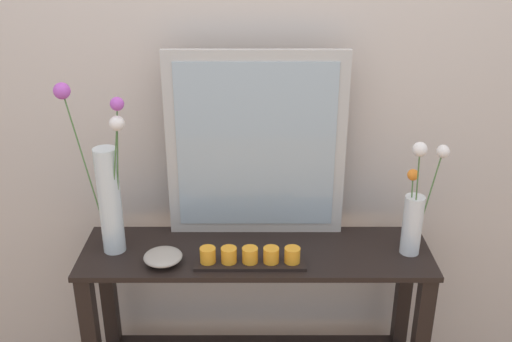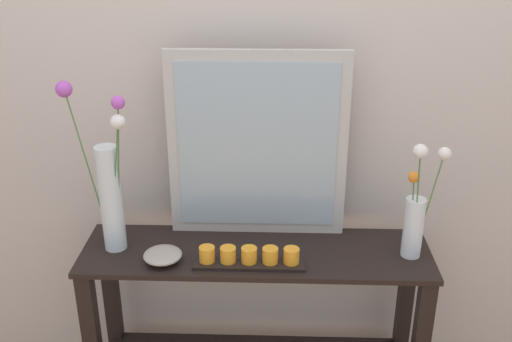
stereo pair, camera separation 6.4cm
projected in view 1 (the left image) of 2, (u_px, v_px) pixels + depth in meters
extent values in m
cube|color=beige|center=(256.00, 78.00, 2.22)|extent=(6.40, 0.08, 2.70)
cube|color=black|center=(256.00, 253.00, 2.18)|extent=(1.28, 0.36, 0.02)
cube|color=black|center=(111.00, 316.00, 2.47)|extent=(0.06, 0.06, 0.76)
cube|color=black|center=(401.00, 316.00, 2.47)|extent=(0.06, 0.06, 0.76)
cube|color=#B7B2AD|center=(256.00, 146.00, 2.17)|extent=(0.66, 0.03, 0.71)
cube|color=#9EADB7|center=(256.00, 147.00, 2.16)|extent=(0.58, 0.00, 0.63)
cylinder|color=silver|center=(110.00, 201.00, 2.10)|extent=(0.08, 0.08, 0.40)
cylinder|color=#4C753D|center=(87.00, 173.00, 2.05)|extent=(0.10, 0.02, 0.59)
sphere|color=#B24CB7|center=(62.00, 91.00, 1.93)|extent=(0.06, 0.06, 0.06)
cylinder|color=#4C753D|center=(114.00, 188.00, 2.06)|extent=(0.08, 0.02, 0.48)
sphere|color=silver|center=(117.00, 123.00, 1.95)|extent=(0.05, 0.05, 0.05)
cylinder|color=#4C753D|center=(118.00, 179.00, 2.05)|extent=(0.05, 0.02, 0.55)
sphere|color=#B24CB7|center=(117.00, 104.00, 1.94)|extent=(0.05, 0.05, 0.05)
cylinder|color=silver|center=(412.00, 225.00, 2.12)|extent=(0.07, 0.07, 0.23)
cylinder|color=#4C753D|center=(427.00, 202.00, 2.08)|extent=(0.07, 0.02, 0.38)
sphere|color=silver|center=(443.00, 151.00, 2.01)|extent=(0.05, 0.05, 0.05)
cylinder|color=#4C753D|center=(416.00, 200.00, 2.06)|extent=(0.04, 0.07, 0.41)
sphere|color=silver|center=(420.00, 149.00, 1.95)|extent=(0.05, 0.05, 0.05)
cylinder|color=#4C753D|center=(411.00, 212.00, 2.10)|extent=(0.02, 0.01, 0.29)
sphere|color=orange|center=(413.00, 175.00, 2.04)|extent=(0.04, 0.04, 0.04)
cube|color=black|center=(250.00, 263.00, 2.09)|extent=(0.39, 0.09, 0.01)
cylinder|color=orange|center=(208.00, 255.00, 2.08)|extent=(0.06, 0.06, 0.05)
cylinder|color=orange|center=(229.00, 255.00, 2.08)|extent=(0.06, 0.06, 0.05)
cylinder|color=orange|center=(250.00, 255.00, 2.08)|extent=(0.06, 0.06, 0.05)
cylinder|color=orange|center=(271.00, 255.00, 2.08)|extent=(0.06, 0.06, 0.05)
cylinder|color=orange|center=(292.00, 255.00, 2.08)|extent=(0.06, 0.06, 0.05)
cylinder|color=#9E9389|center=(163.00, 262.00, 2.10)|extent=(0.06, 0.06, 0.01)
ellipsoid|color=#9E9389|center=(163.00, 257.00, 2.09)|extent=(0.14, 0.14, 0.04)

